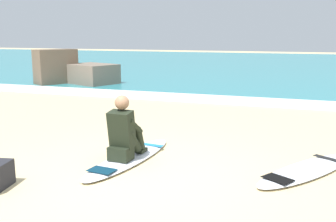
% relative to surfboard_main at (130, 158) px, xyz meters
% --- Properties ---
extents(ground_plane, '(80.00, 80.00, 0.00)m').
position_rel_surfboard_main_xyz_m(ground_plane, '(0.39, -0.69, -0.04)').
color(ground_plane, '#CCB584').
extents(sea, '(80.00, 28.00, 0.10)m').
position_rel_surfboard_main_xyz_m(sea, '(0.39, 19.34, 0.01)').
color(sea, teal).
rests_on(sea, ground).
extents(breaking_foam, '(80.00, 0.90, 0.11)m').
position_rel_surfboard_main_xyz_m(breaking_foam, '(0.39, 5.64, 0.02)').
color(breaking_foam, white).
rests_on(breaking_foam, ground).
extents(surfboard_main, '(0.75, 2.34, 0.08)m').
position_rel_surfboard_main_xyz_m(surfboard_main, '(0.00, 0.00, 0.00)').
color(surfboard_main, silver).
rests_on(surfboard_main, ground).
extents(surfer_seated, '(0.39, 0.71, 0.95)m').
position_rel_surfboard_main_xyz_m(surfer_seated, '(-0.02, -0.13, 0.40)').
color(surfer_seated, black).
rests_on(surfer_seated, surfboard_main).
extents(surfboard_spare_far, '(1.55, 2.09, 0.08)m').
position_rel_surfboard_main_xyz_m(surfboard_spare_far, '(2.55, 0.33, 0.00)').
color(surfboard_spare_far, silver).
rests_on(surfboard_spare_far, ground).
extents(rock_outcrop_distant, '(3.26, 2.28, 1.34)m').
position_rel_surfboard_main_xyz_m(rock_outcrop_distant, '(-5.70, 7.33, 0.43)').
color(rock_outcrop_distant, brown).
rests_on(rock_outcrop_distant, ground).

